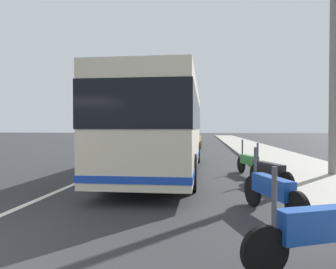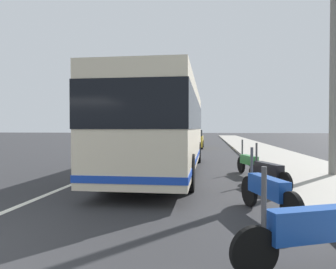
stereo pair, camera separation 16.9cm
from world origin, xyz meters
TOP-DOWN VIEW (x-y plane):
  - sidewalk_curb at (10.00, -7.70)m, footprint 110.00×3.60m
  - lane_divider_line at (10.00, 0.00)m, footprint 110.00×0.16m
  - coach_bus at (8.63, -2.36)m, footprint 10.90×2.60m
  - motorcycle_by_tree at (0.82, -5.26)m, footprint 0.88×2.00m
  - motorcycle_far_end at (3.02, -5.14)m, footprint 2.19×0.76m
  - motorcycle_nearest_curb at (5.89, -5.66)m, footprint 2.07×0.81m
  - motorcycle_angled at (8.23, -5.42)m, footprint 1.99×0.65m
  - car_far_distant at (23.29, -2.62)m, footprint 4.18×1.79m
  - car_behind_bus at (43.93, 3.15)m, footprint 4.00×1.92m
  - utility_pole at (7.90, -8.08)m, footprint 0.24×0.24m

SIDE VIEW (x-z plane):
  - lane_divider_line at x=10.00m, z-range 0.00..0.01m
  - sidewalk_curb at x=10.00m, z-range 0.00..0.14m
  - motorcycle_nearest_curb at x=5.89m, z-range -0.16..1.07m
  - motorcycle_angled at x=8.23m, z-range -0.17..1.08m
  - motorcycle_by_tree at x=0.82m, z-range -0.16..1.08m
  - motorcycle_far_end at x=3.02m, z-range -0.15..1.12m
  - car_behind_bus at x=43.93m, z-range -0.05..1.45m
  - car_far_distant at x=23.29m, z-range -0.03..1.50m
  - coach_bus at x=8.63m, z-range 0.23..3.37m
  - utility_pole at x=7.90m, z-range 0.00..8.90m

